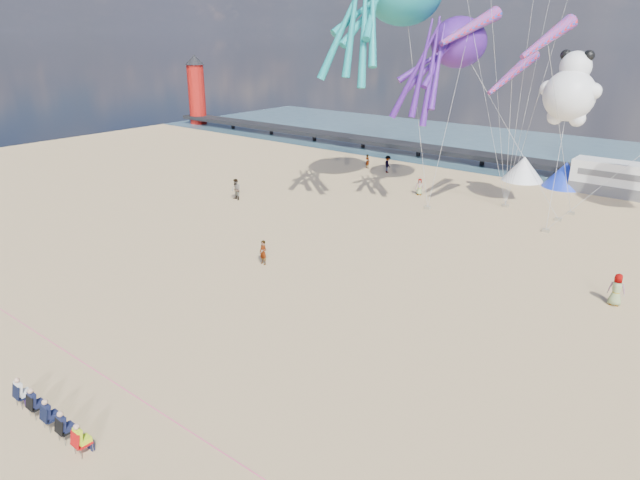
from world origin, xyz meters
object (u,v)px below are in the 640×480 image
Objects in this scene: spectator_row at (50,413)px; beachgoer_6 at (617,290)px; standing_person at (263,252)px; kite_panda at (569,95)px; beachgoer_0 at (419,187)px; sandbag_a at (428,208)px; cooler_purple at (31,403)px; beachgoer_5 at (367,161)px; kite_octopus_purple at (459,42)px; beachgoer_2 at (388,164)px; sandbag_e at (505,206)px; beachgoer_1 at (236,190)px; windsock_mid at (547,39)px; tent_blue at (565,175)px; windsock_right at (512,73)px; windsock_left at (470,28)px; lighthouse at (197,95)px; sandbag_b at (558,219)px; sandbag_d at (571,213)px; sandbag_c at (546,231)px; motorhome_0 at (612,178)px; tent_white at (523,169)px.

spectator_row is 27.86m from beachgoer_6.
standing_person is at bearing 107.00° from spectator_row.
kite_panda is (11.18, 20.98, 8.71)m from standing_person.
standing_person is at bearing -114.04° from beachgoer_0.
cooler_purple is at bearing -88.55° from sandbag_a.
beachgoer_5 is 0.15× the size of kite_octopus_purple.
beachgoer_2 is 3.58× the size of sandbag_e.
beachgoer_1 is 26.92m from windsock_mid.
spectator_row reaches higher than sandbag_a.
windsock_right is at bearing -96.32° from tent_blue.
beachgoer_0 is 0.15× the size of kite_octopus_purple.
sandbag_a is at bearing 94.68° from spectator_row.
beachgoer_6 is 0.29× the size of windsock_left.
beachgoer_1 is 27.53m from kite_panda.
beachgoer_1 is 3.74× the size of sandbag_e.
kite_octopus_purple is at bearing -41.52° from beachgoer_6.
lighthouse is 1.64× the size of windsock_right.
kite_octopus_purple is at bearing -178.91° from sandbag_b.
beachgoer_6 is at bearing -28.79° from windsock_right.
sandbag_b is at bearing 179.37° from beachgoer_5.
beachgoer_0 is 0.24× the size of kite_panda.
beachgoer_0 is 0.99× the size of beachgoer_5.
sandbag_e is (-4.64, 0.97, 0.00)m from sandbag_b.
lighthouse is at bearing 160.72° from kite_panda.
beachgoer_2 is 3.58× the size of sandbag_d.
beachgoer_2 is at bearing 83.49° from beachgoer_1.
motorhome_0 is at bearing 86.13° from sandbag_c.
motorhome_0 is 1.65× the size of tent_blue.
beachgoer_1 is at bearing 120.97° from cooler_purple.
sandbag_c is at bearing -39.20° from beachgoer_0.
beachgoer_1 is (-11.65, -11.52, 0.19)m from beachgoer_0.
motorhome_0 is at bearing 82.85° from windsock_right.
sandbag_d is 0.08× the size of windsock_left.
beachgoer_1 reaches higher than beachgoer_0.
sandbag_e is (56.25, -13.86, -4.39)m from lighthouse.
lighthouse is at bearing 176.31° from motorhome_0.
tent_white is at bearing -117.58° from beachgoer_2.
motorhome_0 is 23.59m from beachgoer_5.
beachgoer_1 reaches higher than spectator_row.
spectator_row is at bearing -101.45° from sandbag_c.
motorhome_0 is at bearing 59.77° from sandbag_e.
sandbag_c is (7.04, -14.12, -1.09)m from tent_white.
lighthouse is 54.25m from kite_octopus_purple.
sandbag_b is (6.73, 37.22, -0.54)m from spectator_row.
beachgoer_6 is 18.93m from windsock_right.
kite_octopus_purple is 5.80m from windsock_right.
motorhome_0 reaches higher than sandbag_e.
sandbag_d is at bearing 82.70° from sandbag_b.
tent_white reaches higher than sandbag_e.
standing_person is at bearing 100.80° from cooler_purple.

